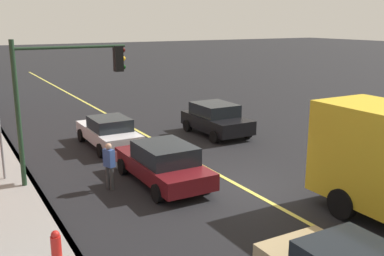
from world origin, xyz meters
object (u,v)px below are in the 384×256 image
object	(u,v)px
traffic_light_mast	(64,85)
street_sign_post	(0,135)
fire_hydrant	(56,250)
car_white	(109,132)
car_maroon	(163,163)
pedestrian_with_backpack	(110,163)
car_black	(216,119)

from	to	relation	value
traffic_light_mast	street_sign_post	bearing A→B (deg)	63.53
street_sign_post	fire_hydrant	world-z (taller)	street_sign_post
car_white	car_maroon	size ratio (longest dim) A/B	0.96
fire_hydrant	car_maroon	bearing A→B (deg)	-50.40
car_maroon	pedestrian_with_backpack	world-z (taller)	pedestrian_with_backpack
car_white	traffic_light_mast	distance (m)	5.28
fire_hydrant	car_white	bearing A→B (deg)	-25.89
car_black	pedestrian_with_backpack	world-z (taller)	pedestrian_with_backpack
car_black	pedestrian_with_backpack	bearing A→B (deg)	122.38
traffic_light_mast	street_sign_post	distance (m)	2.87
fire_hydrant	traffic_light_mast	bearing A→B (deg)	-17.47
car_maroon	street_sign_post	xyz separation A→B (m)	(2.81, 4.86, 0.99)
car_black	fire_hydrant	size ratio (longest dim) A/B	4.25
car_white	fire_hydrant	xyz separation A→B (m)	(-9.16, 4.45, -0.24)
pedestrian_with_backpack	traffic_light_mast	xyz separation A→B (m)	(1.39, 1.01, 2.52)
pedestrian_with_backpack	traffic_light_mast	size ratio (longest dim) A/B	0.32
car_black	car_white	distance (m)	5.46
car_white	fire_hydrant	bearing A→B (deg)	154.11
street_sign_post	fire_hydrant	bearing A→B (deg)	-177.35
car_black	fire_hydrant	xyz separation A→B (m)	(-8.68, 9.89, -0.34)
car_maroon	fire_hydrant	xyz separation A→B (m)	(-3.77, 4.56, -0.28)
traffic_light_mast	pedestrian_with_backpack	bearing A→B (deg)	-144.03
car_white	pedestrian_with_backpack	distance (m)	5.28
car_black	car_white	bearing A→B (deg)	84.95
pedestrian_with_backpack	street_sign_post	world-z (taller)	street_sign_post
traffic_light_mast	fire_hydrant	bearing A→B (deg)	162.53
car_maroon	fire_hydrant	distance (m)	5.93
car_maroon	traffic_light_mast	size ratio (longest dim) A/B	0.92
car_maroon	street_sign_post	size ratio (longest dim) A/B	1.55
car_black	street_sign_post	bearing A→B (deg)	101.65
car_black	pedestrian_with_backpack	distance (m)	8.44
car_white	pedestrian_with_backpack	xyz separation A→B (m)	(-5.00, 1.69, 0.23)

